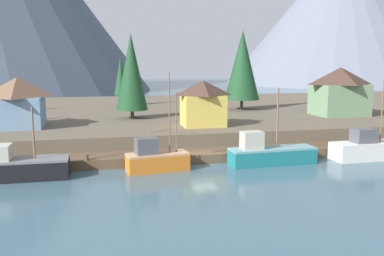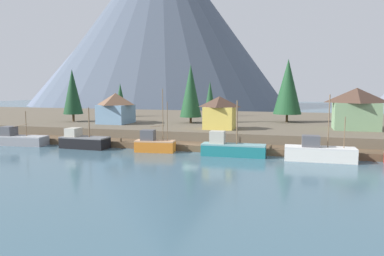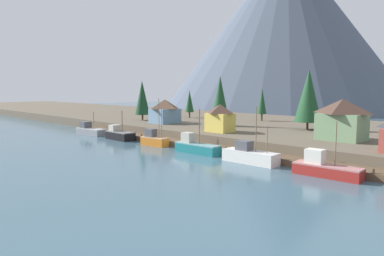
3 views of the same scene
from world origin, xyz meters
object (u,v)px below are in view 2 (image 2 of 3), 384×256
object	(u,v)px
fishing_boat_white	(319,152)
conifer_mid_right	(191,91)
house_green	(356,108)
conifer_near_right	(73,92)
fishing_boat_teal	(231,148)
house_yellow	(219,112)
conifer_back_left	(288,87)
fishing_boat_orange	(154,144)
conifer_mid_left	(120,97)
fishing_boat_grey	(19,139)
fishing_boat_black	(83,141)
house_blue	(116,108)
conifer_near_left	(210,95)

from	to	relation	value
fishing_boat_white	conifer_mid_right	world-z (taller)	conifer_mid_right
house_green	conifer_near_right	distance (m)	56.39
fishing_boat_teal	fishing_boat_white	size ratio (longest dim) A/B	1.00
house_yellow	house_green	xyz separation A→B (m)	(22.97, 6.10, 0.76)
conifer_mid_right	conifer_back_left	distance (m)	20.53
fishing_boat_teal	fishing_boat_orange	bearing A→B (deg)	178.33
conifer_mid_right	conifer_mid_left	bearing A→B (deg)	152.87
fishing_boat_grey	conifer_mid_right	xyz separation A→B (m)	(24.32, 21.40, 8.11)
fishing_boat_black	conifer_back_left	bearing A→B (deg)	42.84
fishing_boat_teal	house_blue	xyz separation A→B (m)	(-26.87, 15.60, 4.55)
fishing_boat_black	conifer_mid_right	bearing A→B (deg)	60.99
fishing_boat_grey	house_blue	xyz separation A→B (m)	(9.82, 16.17, 4.63)
fishing_boat_orange	house_yellow	bearing A→B (deg)	49.20
house_green	conifer_near_right	world-z (taller)	conifer_near_right
fishing_boat_grey	conifer_mid_right	distance (m)	33.39
house_green	conifer_near_left	distance (m)	38.29
fishing_boat_orange	conifer_mid_left	size ratio (longest dim) A/B	1.14
house_green	fishing_boat_black	bearing A→B (deg)	-157.61
fishing_boat_teal	conifer_near_left	bearing A→B (deg)	106.03
conifer_near_left	conifer_back_left	world-z (taller)	conifer_back_left
fishing_boat_white	conifer_near_left	size ratio (longest dim) A/B	1.01
conifer_back_left	fishing_boat_teal	bearing A→B (deg)	-103.61
conifer_mid_left	house_green	bearing A→B (deg)	-15.36
fishing_boat_grey	house_blue	bearing A→B (deg)	53.11
house_blue	conifer_back_left	distance (m)	36.19
house_blue	house_green	bearing A→B (deg)	2.45
conifer_mid_left	fishing_boat_orange	bearing A→B (deg)	-54.97
fishing_boat_black	fishing_boat_orange	distance (m)	12.32
conifer_near_left	house_green	bearing A→B (deg)	-34.58
conifer_near_right	fishing_boat_white	bearing A→B (deg)	-18.47
fishing_boat_white	house_green	distance (m)	19.63
fishing_boat_black	conifer_near_right	bearing A→B (deg)	129.36
conifer_near_left	conifer_back_left	size ratio (longest dim) A/B	0.68
fishing_boat_white	conifer_near_right	bearing A→B (deg)	160.04
fishing_boat_black	house_blue	bearing A→B (deg)	99.90
fishing_boat_black	fishing_boat_teal	bearing A→B (deg)	0.92
fishing_boat_black	house_green	distance (m)	46.78
fishing_boat_white	house_blue	world-z (taller)	fishing_boat_white
fishing_boat_black	conifer_near_left	distance (m)	41.63
house_green	conifer_mid_left	world-z (taller)	conifer_mid_left
house_blue	conifer_back_left	size ratio (longest dim) A/B	0.51
fishing_boat_grey	fishing_boat_orange	size ratio (longest dim) A/B	0.96
fishing_boat_orange	fishing_boat_white	world-z (taller)	fishing_boat_orange
conifer_mid_right	house_yellow	bearing A→B (deg)	-49.08
conifer_mid_left	conifer_back_left	bearing A→B (deg)	-5.64
fishing_boat_black	house_green	xyz separation A→B (m)	(43.00, 17.71, 5.08)
house_green	fishing_boat_white	bearing A→B (deg)	-111.22
fishing_boat_teal	conifer_near_right	xyz separation A→B (m)	(-37.59, 16.39, 7.83)
house_yellow	house_green	size ratio (longest dim) A/B	0.75
conifer_near_right	house_yellow	bearing A→B (deg)	-8.42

